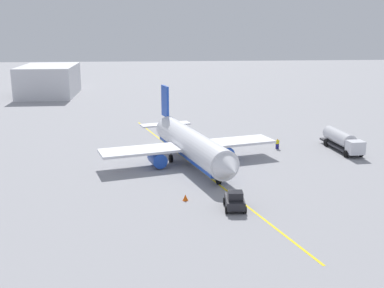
{
  "coord_description": "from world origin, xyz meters",
  "views": [
    {
      "loc": [
        65.58,
        -5.51,
        19.77
      ],
      "look_at": [
        0.0,
        0.0,
        3.0
      ],
      "focal_mm": 43.85,
      "sensor_mm": 36.0,
      "label": 1
    }
  ],
  "objects_px": {
    "airplane": "(191,145)",
    "safety_cone_nose": "(185,197)",
    "pushback_tug": "(235,201)",
    "fuel_tanker": "(342,140)",
    "refueling_worker": "(277,144)"
  },
  "relations": [
    {
      "from": "airplane",
      "to": "safety_cone_nose",
      "type": "distance_m",
      "value": 15.41
    },
    {
      "from": "safety_cone_nose",
      "to": "airplane",
      "type": "bearing_deg",
      "value": 172.91
    },
    {
      "from": "pushback_tug",
      "to": "airplane",
      "type": "bearing_deg",
      "value": -169.55
    },
    {
      "from": "safety_cone_nose",
      "to": "pushback_tug",
      "type": "bearing_deg",
      "value": 59.37
    },
    {
      "from": "fuel_tanker",
      "to": "pushback_tug",
      "type": "bearing_deg",
      "value": -42.81
    },
    {
      "from": "pushback_tug",
      "to": "safety_cone_nose",
      "type": "xyz_separation_m",
      "value": [
        -3.1,
        -5.24,
        -0.64
      ]
    },
    {
      "from": "fuel_tanker",
      "to": "pushback_tug",
      "type": "height_order",
      "value": "fuel_tanker"
    },
    {
      "from": "safety_cone_nose",
      "to": "fuel_tanker",
      "type": "bearing_deg",
      "value": 126.95
    },
    {
      "from": "pushback_tug",
      "to": "refueling_worker",
      "type": "distance_m",
      "value": 27.64
    },
    {
      "from": "pushback_tug",
      "to": "refueling_worker",
      "type": "bearing_deg",
      "value": 155.54
    },
    {
      "from": "airplane",
      "to": "safety_cone_nose",
      "type": "height_order",
      "value": "airplane"
    },
    {
      "from": "airplane",
      "to": "safety_cone_nose",
      "type": "relative_size",
      "value": 41.08
    },
    {
      "from": "airplane",
      "to": "pushback_tug",
      "type": "height_order",
      "value": "airplane"
    },
    {
      "from": "fuel_tanker",
      "to": "pushback_tug",
      "type": "distance_m",
      "value": 31.67
    },
    {
      "from": "fuel_tanker",
      "to": "refueling_worker",
      "type": "height_order",
      "value": "fuel_tanker"
    }
  ]
}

